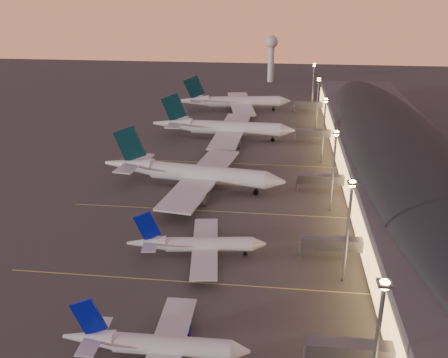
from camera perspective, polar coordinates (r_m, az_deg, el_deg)
ground at (r=125.42m, az=-3.43°, el=-10.44°), size 700.00×700.00×0.00m
airliner_narrow_south at (r=98.78m, az=-7.81°, el=-18.29°), size 35.60×31.68×12.76m
airliner_narrow_north at (r=130.01m, az=-3.10°, el=-7.49°), size 36.13×32.52×12.90m
airliner_wide_near at (r=171.75m, az=-3.67°, el=0.65°), size 65.24×60.03×20.89m
airliner_wide_mid at (r=226.83m, az=-0.09°, el=5.87°), size 65.07×59.21×20.84m
airliner_wide_far at (r=279.42m, az=1.18°, el=8.81°), size 63.23×58.30×20.28m
terminal_building at (r=190.83m, az=19.20°, el=2.70°), size 56.35×255.00×17.46m
light_masts at (r=177.22m, az=11.82°, el=5.04°), size 2.20×217.20×25.90m
radar_tower at (r=367.52m, az=5.43°, el=14.39°), size 9.00×9.00×32.50m
lane_markings at (r=160.33m, az=-0.92°, el=-2.94°), size 90.00×180.36×0.00m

